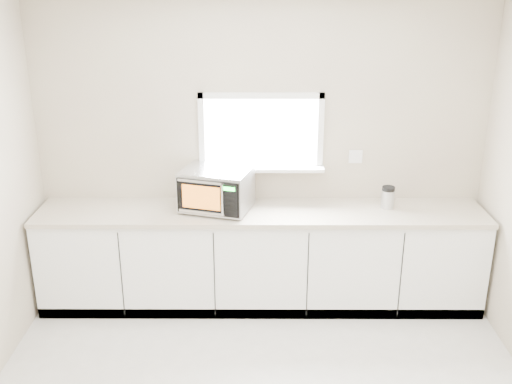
{
  "coord_description": "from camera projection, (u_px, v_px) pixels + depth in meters",
  "views": [
    {
      "loc": [
        -0.03,
        -3.15,
        2.9
      ],
      "look_at": [
        -0.04,
        1.55,
        1.14
      ],
      "focal_mm": 42.0,
      "sensor_mm": 36.0,
      "label": 1
    }
  ],
  "objects": [
    {
      "name": "cutting_board",
      "position": [
        203.0,
        186.0,
        5.42
      ],
      "size": [
        0.27,
        0.06,
        0.27
      ],
      "primitive_type": "cylinder",
      "rotation": [
        1.4,
        0.0,
        0.0
      ],
      "color": "#AD6543",
      "rests_on": "countertop"
    },
    {
      "name": "coffee_grinder",
      "position": [
        388.0,
        197.0,
        5.25
      ],
      "size": [
        0.14,
        0.14,
        0.2
      ],
      "rotation": [
        0.0,
        0.0,
        -0.25
      ],
      "color": "#B8BABF",
      "rests_on": "countertop"
    },
    {
      "name": "microwave",
      "position": [
        217.0,
        189.0,
        5.18
      ],
      "size": [
        0.67,
        0.58,
        0.37
      ],
      "rotation": [
        0.0,
        0.0,
        -0.28
      ],
      "color": "black",
      "rests_on": "countertop"
    },
    {
      "name": "cabinets",
      "position": [
        261.0,
        259.0,
        5.41
      ],
      "size": [
        3.92,
        0.6,
        0.88
      ],
      "primitive_type": "cube",
      "color": "white",
      "rests_on": "ground"
    },
    {
      "name": "knife_block",
      "position": [
        215.0,
        196.0,
        5.2
      ],
      "size": [
        0.1,
        0.21,
        0.3
      ],
      "rotation": [
        0.0,
        0.0,
        -0.01
      ],
      "color": "#492C1A",
      "rests_on": "countertop"
    },
    {
      "name": "countertop",
      "position": [
        261.0,
        212.0,
        5.24
      ],
      "size": [
        3.92,
        0.64,
        0.04
      ],
      "primitive_type": "cube",
      "color": "beige",
      "rests_on": "cabinets"
    },
    {
      "name": "back_wall",
      "position": [
        261.0,
        152.0,
        5.36
      ],
      "size": [
        4.0,
        0.17,
        2.7
      ],
      "color": "beige",
      "rests_on": "ground"
    }
  ]
}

